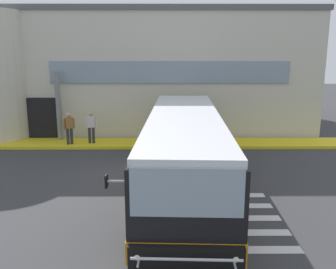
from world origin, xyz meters
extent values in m
cube|color=#353538|center=(0.00, 0.00, -0.01)|extent=(80.00, 90.00, 0.02)
cube|color=silver|center=(2.00, -6.00, 0.00)|extent=(4.40, 0.36, 0.01)
cube|color=silver|center=(2.00, -5.10, 0.00)|extent=(4.40, 0.36, 0.01)
cube|color=silver|center=(2.00, -4.20, 0.00)|extent=(4.40, 0.36, 0.01)
cube|color=silver|center=(2.00, -3.30, 0.00)|extent=(4.40, 0.36, 0.01)
cube|color=silver|center=(2.00, -2.40, 0.00)|extent=(4.40, 0.36, 0.01)
cube|color=beige|center=(0.00, 12.00, 3.53)|extent=(19.11, 12.00, 7.06)
cube|color=#56565B|center=(0.00, 12.00, 7.21)|extent=(19.31, 12.20, 0.30)
cube|color=black|center=(-6.06, 5.95, 1.20)|extent=(1.80, 0.16, 2.40)
cube|color=gray|center=(1.00, 5.96, 3.80)|extent=(13.11, 0.10, 1.20)
cube|color=yellow|center=(0.00, 4.80, 0.07)|extent=(23.11, 2.00, 0.15)
cylinder|color=slate|center=(-5.05, 5.40, 2.01)|extent=(0.28, 0.28, 3.72)
cube|color=black|center=(1.45, -1.43, 1.42)|extent=(3.03, 11.82, 2.15)
cube|color=orange|center=(1.45, -1.43, 0.62)|extent=(3.07, 11.86, 0.55)
cube|color=silver|center=(1.45, -1.43, 2.60)|extent=(2.92, 11.62, 0.20)
cube|color=#8C9EAD|center=(1.22, -7.23, 2.02)|extent=(2.35, 0.22, 1.05)
cube|color=#8C9EAD|center=(2.76, -1.18, 1.92)|extent=(0.47, 10.52, 0.95)
cube|color=#8C9EAD|center=(0.17, -1.07, 1.92)|extent=(0.47, 10.52, 0.95)
cube|color=black|center=(1.22, -7.23, 2.38)|extent=(2.15, 0.19, 0.28)
cube|color=black|center=(1.21, -7.36, 0.63)|extent=(2.46, 0.30, 0.52)
sphere|color=beige|center=(2.23, -7.45, 0.65)|extent=(0.18, 0.18, 0.18)
sphere|color=beige|center=(0.18, -7.36, 0.65)|extent=(0.18, 0.18, 0.18)
cylinder|color=#B7B7BF|center=(-0.27, -6.97, 2.17)|extent=(0.40, 0.07, 0.05)
cube|color=black|center=(-0.47, -6.97, 2.17)|extent=(0.05, 0.20, 0.28)
cylinder|color=black|center=(2.46, -5.53, 0.50)|extent=(0.34, 1.01, 1.00)
cylinder|color=black|center=(0.11, -5.44, 0.50)|extent=(0.34, 1.01, 1.00)
cylinder|color=black|center=(2.74, 1.19, 0.50)|extent=(0.34, 1.01, 1.00)
cylinder|color=black|center=(0.39, 1.28, 0.50)|extent=(0.34, 1.01, 1.00)
cylinder|color=black|center=(2.79, 2.49, 0.50)|extent=(0.34, 1.01, 1.00)
cylinder|color=black|center=(0.44, 2.58, 0.50)|extent=(0.34, 1.01, 1.00)
cylinder|color=#B7B7BF|center=(1.19, -7.73, 0.80)|extent=(2.25, 0.15, 0.06)
cylinder|color=#B7B7BF|center=(2.18, -7.57, 0.65)|extent=(0.07, 0.50, 0.05)
cylinder|color=#B7B7BF|center=(0.23, -7.49, 0.65)|extent=(0.07, 0.50, 0.05)
cylinder|color=#2D2D33|center=(-4.16, 4.39, 0.57)|extent=(0.15, 0.15, 0.85)
cylinder|color=#2D2D33|center=(-4.33, 4.29, 0.57)|extent=(0.15, 0.15, 0.85)
cube|color=#996633|center=(-4.25, 4.34, 1.29)|extent=(0.44, 0.38, 0.58)
sphere|color=tan|center=(-4.25, 4.34, 1.71)|extent=(0.23, 0.23, 0.23)
cylinder|color=#996633|center=(-4.03, 4.47, 1.24)|extent=(0.09, 0.09, 0.55)
cylinder|color=#996633|center=(-4.46, 4.22, 1.24)|extent=(0.09, 0.09, 0.55)
cube|color=black|center=(-4.33, 4.49, 1.27)|extent=(0.35, 0.31, 0.44)
cylinder|color=#2D2D33|center=(-3.06, 4.59, 0.57)|extent=(0.15, 0.15, 0.85)
cylinder|color=#2D2D33|center=(-3.26, 4.56, 0.57)|extent=(0.15, 0.15, 0.85)
cube|color=silver|center=(-3.16, 4.57, 1.29)|extent=(0.41, 0.27, 0.58)
sphere|color=tan|center=(-3.16, 4.57, 1.71)|extent=(0.23, 0.23, 0.23)
cylinder|color=silver|center=(-2.91, 4.61, 1.24)|extent=(0.09, 0.09, 0.55)
cylinder|color=silver|center=(-3.40, 4.54, 1.24)|extent=(0.09, 0.09, 0.55)
cylinder|color=yellow|center=(3.36, 3.60, 0.45)|extent=(0.18, 0.18, 0.90)
camera|label=1|loc=(0.79, -14.27, 4.81)|focal=39.03mm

